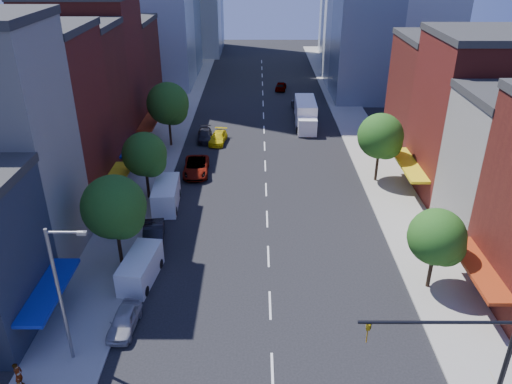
% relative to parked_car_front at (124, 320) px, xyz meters
% --- Properties ---
extents(ground, '(220.00, 220.00, 0.00)m').
position_rel_parked_car_front_xyz_m(ground, '(9.50, -3.68, -0.66)').
color(ground, black).
rests_on(ground, ground).
extents(sidewalk_left, '(5.00, 120.00, 0.15)m').
position_rel_parked_car_front_xyz_m(sidewalk_left, '(-3.00, 36.32, -0.59)').
color(sidewalk_left, gray).
rests_on(sidewalk_left, ground).
extents(sidewalk_right, '(5.00, 120.00, 0.15)m').
position_rel_parked_car_front_xyz_m(sidewalk_right, '(22.00, 36.32, -0.59)').
color(sidewalk_right, gray).
rests_on(sidewalk_right, ground).
extents(bldg_left_2, '(12.00, 9.00, 16.00)m').
position_rel_parked_car_front_xyz_m(bldg_left_2, '(-11.50, 16.82, 7.34)').
color(bldg_left_2, maroon).
rests_on(bldg_left_2, ground).
extents(bldg_left_3, '(12.00, 8.00, 15.00)m').
position_rel_parked_car_front_xyz_m(bldg_left_3, '(-11.50, 25.32, 6.84)').
color(bldg_left_3, '#571B15').
rests_on(bldg_left_3, ground).
extents(bldg_left_4, '(12.00, 9.00, 17.00)m').
position_rel_parked_car_front_xyz_m(bldg_left_4, '(-11.50, 33.82, 7.84)').
color(bldg_left_4, maroon).
rests_on(bldg_left_4, ground).
extents(bldg_left_5, '(12.00, 10.00, 13.00)m').
position_rel_parked_car_front_xyz_m(bldg_left_5, '(-11.50, 43.32, 5.84)').
color(bldg_left_5, '#571B15').
rests_on(bldg_left_5, ground).
extents(bldg_right_2, '(12.00, 10.00, 15.00)m').
position_rel_parked_car_front_xyz_m(bldg_right_2, '(30.50, 20.32, 6.84)').
color(bldg_right_2, maroon).
rests_on(bldg_right_2, ground).
extents(bldg_right_3, '(12.00, 10.00, 13.00)m').
position_rel_parked_car_front_xyz_m(bldg_right_3, '(30.50, 30.32, 5.84)').
color(bldg_right_3, '#571B15').
rests_on(bldg_right_3, ground).
extents(traffic_signal, '(7.24, 2.24, 8.00)m').
position_rel_parked_car_front_xyz_m(traffic_signal, '(19.44, -8.18, 3.49)').
color(traffic_signal, black).
rests_on(traffic_signal, sidewalk_right).
extents(streetlight, '(2.25, 0.25, 9.00)m').
position_rel_parked_car_front_xyz_m(streetlight, '(-2.31, -2.68, 4.61)').
color(streetlight, slate).
rests_on(streetlight, sidewalk_left).
extents(tree_left_near, '(4.80, 4.80, 7.30)m').
position_rel_parked_car_front_xyz_m(tree_left_near, '(-1.85, 7.25, 4.20)').
color(tree_left_near, black).
rests_on(tree_left_near, sidewalk_left).
extents(tree_left_mid, '(4.20, 4.20, 6.65)m').
position_rel_parked_car_front_xyz_m(tree_left_mid, '(-1.85, 18.25, 3.86)').
color(tree_left_mid, black).
rests_on(tree_left_mid, sidewalk_left).
extents(tree_left_far, '(5.00, 5.00, 7.75)m').
position_rel_parked_car_front_xyz_m(tree_left_far, '(-1.85, 32.25, 4.54)').
color(tree_left_far, black).
rests_on(tree_left_far, sidewalk_left).
extents(tree_right_near, '(4.00, 4.00, 6.20)m').
position_rel_parked_car_front_xyz_m(tree_right_near, '(21.15, 4.25, 3.53)').
color(tree_right_near, black).
rests_on(tree_right_near, sidewalk_right).
extents(tree_right_far, '(4.60, 4.60, 7.20)m').
position_rel_parked_car_front_xyz_m(tree_right_far, '(21.15, 22.25, 4.20)').
color(tree_right_far, black).
rests_on(tree_right_far, sidewalk_right).
extents(parked_car_front, '(1.79, 3.98, 1.33)m').
position_rel_parked_car_front_xyz_m(parked_car_front, '(0.00, 0.00, 0.00)').
color(parked_car_front, '#A2A1A6').
rests_on(parked_car_front, ground).
extents(parked_car_second, '(2.27, 4.87, 1.54)m').
position_rel_parked_car_front_xyz_m(parked_car_second, '(0.00, 10.22, 0.11)').
color(parked_car_second, black).
rests_on(parked_car_second, ground).
extents(parked_car_third, '(2.88, 5.79, 1.58)m').
position_rel_parked_car_front_xyz_m(parked_car_third, '(2.00, 24.20, 0.13)').
color(parked_car_third, '#999999').
rests_on(parked_car_third, ground).
extents(parked_car_rear, '(2.21, 4.64, 1.30)m').
position_rel_parked_car_front_xyz_m(parked_car_rear, '(2.00, 34.37, -0.01)').
color(parked_car_rear, black).
rests_on(parked_car_rear, ground).
extents(cargo_van_near, '(2.61, 5.18, 2.12)m').
position_rel_parked_car_front_xyz_m(cargo_van_near, '(-0.02, 5.07, 0.38)').
color(cargo_van_near, silver).
rests_on(cargo_van_near, ground).
extents(cargo_van_far, '(2.47, 5.56, 2.32)m').
position_rel_parked_car_front_xyz_m(cargo_van_far, '(0.01, 16.70, 0.49)').
color(cargo_van_far, white).
rests_on(cargo_van_far, ground).
extents(taxi, '(2.34, 4.69, 1.31)m').
position_rel_parked_car_front_xyz_m(taxi, '(3.72, 33.49, -0.01)').
color(taxi, yellow).
rests_on(taxi, ground).
extents(traffic_car_oncoming, '(2.26, 4.99, 1.59)m').
position_rel_parked_car_front_xyz_m(traffic_car_oncoming, '(14.83, 46.76, 0.13)').
color(traffic_car_oncoming, black).
rests_on(traffic_car_oncoming, ground).
extents(traffic_car_far, '(2.23, 4.37, 1.43)m').
position_rel_parked_car_front_xyz_m(traffic_car_far, '(12.58, 58.12, 0.05)').
color(traffic_car_far, '#999999').
rests_on(traffic_car_far, ground).
extents(box_truck, '(2.82, 8.68, 3.48)m').
position_rel_parked_car_front_xyz_m(box_truck, '(15.11, 39.67, 0.98)').
color(box_truck, white).
rests_on(box_truck, ground).
extents(pedestrian_near, '(0.40, 0.61, 1.66)m').
position_rel_parked_car_front_xyz_m(pedestrian_near, '(-4.71, -4.86, 0.32)').
color(pedestrian_near, '#999999').
rests_on(pedestrian_near, sidewalk_left).
extents(pedestrian_far, '(0.89, 1.02, 1.79)m').
position_rel_parked_car_front_xyz_m(pedestrian_far, '(-3.37, 11.03, 0.38)').
color(pedestrian_far, '#999999').
rests_on(pedestrian_far, sidewalk_left).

